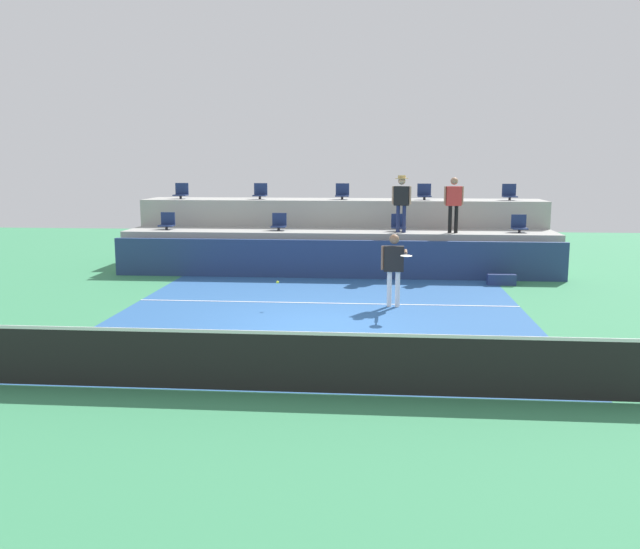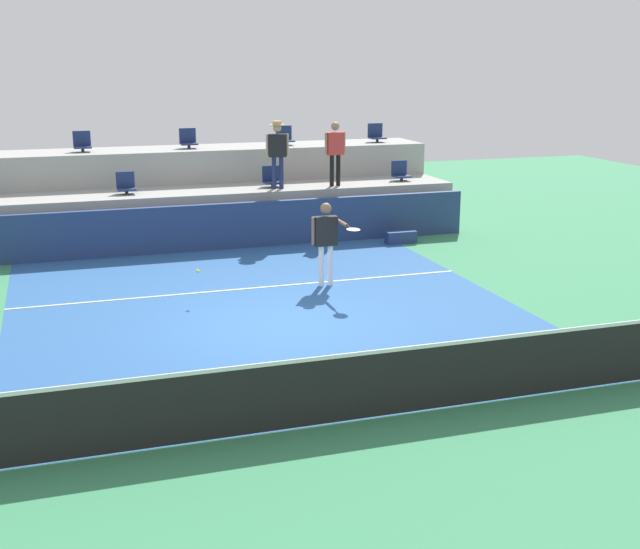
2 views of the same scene
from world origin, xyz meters
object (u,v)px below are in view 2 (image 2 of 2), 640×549
(stadium_chair_upper_left, at_px, (82,143))
(stadium_chair_upper_far_right, at_px, (376,134))
(spectator_leaning_on_rail, at_px, (335,148))
(stadium_chair_upper_right, at_px, (285,137))
(spectator_with_hat, at_px, (277,148))
(stadium_chair_lower_right, at_px, (272,178))
(tennis_player, at_px, (327,236))
(equipment_bag, at_px, (401,237))
(stadium_chair_upper_center, at_px, (188,140))
(stadium_chair_lower_far_right, at_px, (400,172))
(stadium_chair_lower_left, at_px, (126,185))
(tennis_ball, at_px, (198,271))

(stadium_chair_upper_left, height_order, stadium_chair_upper_far_right, same)
(stadium_chair_upper_left, height_order, spectator_leaning_on_rail, spectator_leaning_on_rail)
(stadium_chair_upper_right, xyz_separation_m, spectator_with_hat, (-0.80, -2.18, -0.05))
(stadium_chair_lower_right, height_order, spectator_leaning_on_rail, spectator_leaning_on_rail)
(tennis_player, relative_size, equipment_bag, 2.21)
(spectator_with_hat, distance_m, spectator_leaning_on_rail, 1.51)
(stadium_chair_upper_far_right, distance_m, spectator_with_hat, 4.13)
(stadium_chair_upper_right, bearing_deg, stadium_chair_lower_right, -115.45)
(tennis_player, distance_m, equipment_bag, 4.43)
(stadium_chair_upper_far_right, bearing_deg, stadium_chair_upper_center, 180.00)
(stadium_chair_lower_far_right, bearing_deg, tennis_player, -126.43)
(spectator_with_hat, distance_m, equipment_bag, 3.77)
(stadium_chair_upper_left, xyz_separation_m, equipment_bag, (7.26, -3.75, -2.16))
(stadium_chair_lower_left, relative_size, stadium_chair_lower_right, 1.00)
(stadium_chair_lower_far_right, relative_size, equipment_bag, 0.68)
(stadium_chair_upper_center, bearing_deg, stadium_chair_lower_far_right, -18.60)
(stadium_chair_lower_right, height_order, stadium_chair_upper_right, stadium_chair_upper_right)
(stadium_chair_lower_far_right, height_order, tennis_player, stadium_chair_lower_far_right)
(stadium_chair_upper_right, relative_size, spectator_leaning_on_rail, 0.32)
(spectator_leaning_on_rail, relative_size, equipment_bag, 2.13)
(stadium_chair_upper_right, distance_m, equipment_bag, 4.73)
(stadium_chair_lower_right, xyz_separation_m, stadium_chair_upper_left, (-4.51, 1.80, 0.85))
(stadium_chair_lower_far_right, distance_m, stadium_chair_upper_center, 5.71)
(spectator_with_hat, bearing_deg, equipment_bag, -30.22)
(stadium_chair_lower_far_right, height_order, stadium_chair_upper_center, stadium_chair_upper_center)
(stadium_chair_lower_far_right, relative_size, stadium_chair_upper_center, 1.00)
(stadium_chair_upper_left, relative_size, spectator_leaning_on_rail, 0.32)
(stadium_chair_upper_far_right, height_order, equipment_bag, stadium_chair_upper_far_right)
(stadium_chair_lower_far_right, height_order, spectator_leaning_on_rail, spectator_leaning_on_rail)
(stadium_chair_upper_right, bearing_deg, spectator_leaning_on_rail, -71.88)
(stadium_chair_lower_far_right, height_order, stadium_chair_upper_far_right, stadium_chair_upper_far_right)
(stadium_chair_lower_far_right, bearing_deg, equipment_bag, -112.20)
(tennis_ball, bearing_deg, stadium_chair_upper_right, 62.87)
(stadium_chair_lower_left, bearing_deg, tennis_player, -56.34)
(stadium_chair_upper_left, xyz_separation_m, stadium_chair_upper_far_right, (8.07, 0.00, 0.00))
(stadium_chair_upper_left, bearing_deg, tennis_ball, -77.23)
(tennis_player, height_order, spectator_with_hat, spectator_with_hat)
(stadium_chair_lower_right, xyz_separation_m, stadium_chair_upper_center, (-1.80, 1.80, 0.85))
(stadium_chair_lower_far_right, distance_m, tennis_ball, 8.47)
(stadium_chair_lower_left, relative_size, tennis_ball, 7.65)
(stadium_chair_upper_left, bearing_deg, tennis_player, -58.19)
(stadium_chair_upper_right, height_order, equipment_bag, stadium_chair_upper_right)
(stadium_chair_upper_right, relative_size, tennis_player, 0.31)
(stadium_chair_lower_left, height_order, tennis_player, stadium_chair_lower_left)
(stadium_chair_upper_far_right, distance_m, tennis_player, 7.98)
(tennis_ball, height_order, equipment_bag, tennis_ball)
(stadium_chair_lower_left, distance_m, equipment_bag, 6.80)
(tennis_player, relative_size, tennis_ball, 24.74)
(stadium_chair_upper_left, bearing_deg, stadium_chair_lower_left, -63.89)
(tennis_ball, bearing_deg, stadium_chair_lower_left, 97.96)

